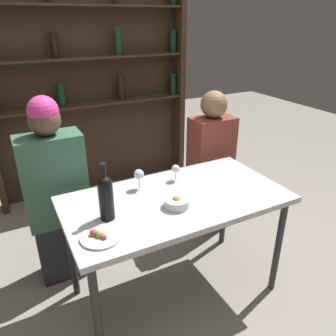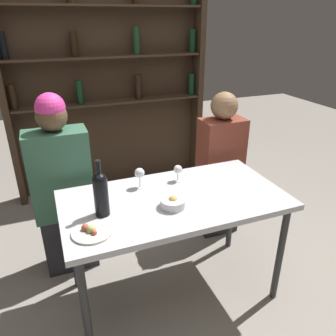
# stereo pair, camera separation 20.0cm
# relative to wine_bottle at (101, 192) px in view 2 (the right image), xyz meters

# --- Properties ---
(ground_plane) EXTENTS (10.00, 10.00, 0.00)m
(ground_plane) POSITION_rel_wine_bottle_xyz_m (0.44, 0.03, -0.89)
(ground_plane) COLOR gray
(dining_table) EXTENTS (1.35, 0.71, 0.75)m
(dining_table) POSITION_rel_wine_bottle_xyz_m (0.44, 0.03, -0.21)
(dining_table) COLOR silver
(dining_table) RESTS_ON ground_plane
(wine_rack_wall) EXTENTS (2.01, 0.21, 2.09)m
(wine_rack_wall) POSITION_rel_wine_bottle_xyz_m (0.44, 1.79, 0.19)
(wine_rack_wall) COLOR #38281C
(wine_rack_wall) RESTS_ON ground_plane
(wine_bottle) EXTENTS (0.08, 0.08, 0.32)m
(wine_bottle) POSITION_rel_wine_bottle_xyz_m (0.00, 0.00, 0.00)
(wine_bottle) COLOR black
(wine_bottle) RESTS_ON dining_table
(wine_glass_0) EXTENTS (0.06, 0.06, 0.13)m
(wine_glass_0) POSITION_rel_wine_bottle_xyz_m (0.28, 0.23, -0.05)
(wine_glass_0) COLOR silver
(wine_glass_0) RESTS_ON dining_table
(wine_glass_1) EXTENTS (0.06, 0.06, 0.11)m
(wine_glass_1) POSITION_rel_wine_bottle_xyz_m (0.54, 0.23, -0.06)
(wine_glass_1) COLOR silver
(wine_glass_1) RESTS_ON dining_table
(food_plate_0) EXTENTS (0.21, 0.21, 0.05)m
(food_plate_0) POSITION_rel_wine_bottle_xyz_m (-0.09, -0.15, -0.13)
(food_plate_0) COLOR silver
(food_plate_0) RESTS_ON dining_table
(snack_bowl) EXTENTS (0.15, 0.15, 0.07)m
(snack_bowl) POSITION_rel_wine_bottle_xyz_m (0.39, -0.07, -0.11)
(snack_bowl) COLOR white
(snack_bowl) RESTS_ON dining_table
(seated_person_left) EXTENTS (0.41, 0.22, 1.32)m
(seated_person_left) POSITION_rel_wine_bottle_xyz_m (-0.18, 0.58, -0.25)
(seated_person_left) COLOR #26262B
(seated_person_left) RESTS_ON ground_plane
(seated_person_right) EXTENTS (0.35, 0.22, 1.23)m
(seated_person_right) POSITION_rel_wine_bottle_xyz_m (1.07, 0.58, -0.30)
(seated_person_right) COLOR #26262B
(seated_person_right) RESTS_ON ground_plane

